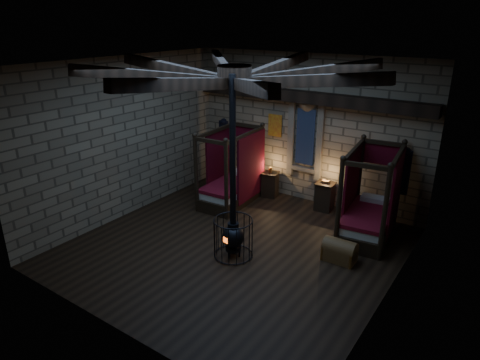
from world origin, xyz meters
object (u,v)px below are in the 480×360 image
Objects in this scene: bed_right at (369,215)px; trunk_right at (340,251)px; stove at (233,233)px; bed_left at (232,185)px; trunk_left at (214,199)px.

trunk_right is (-0.10, -1.54, -0.31)m from bed_right.
stove reaches higher than bed_right.
stove is at bearing -150.79° from trunk_right.
trunk_right is at bearing 39.94° from stove.
bed_right is 3.47m from stove.
bed_left reaches higher than trunk_right.
trunk_left is 1.25× the size of trunk_right.
bed_left is 3.06m from stove.
trunk_left is at bearing -109.06° from bed_left.
trunk_left is (-0.17, -0.62, -0.27)m from bed_left.
bed_left is 0.53× the size of stove.
trunk_left is at bearing 169.75° from trunk_right.
trunk_left is at bearing 146.76° from stove.
trunk_left is 2.73m from stove.
bed_right reaches higher than trunk_right.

